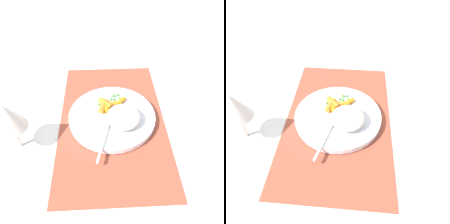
{
  "view_description": "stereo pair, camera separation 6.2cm",
  "coord_description": "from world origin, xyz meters",
  "views": [
    {
      "loc": [
        -0.44,
        0.02,
        0.49
      ],
      "look_at": [
        0.0,
        0.0,
        0.03
      ],
      "focal_mm": 35.56,
      "sensor_mm": 36.0,
      "label": 1
    },
    {
      "loc": [
        -0.44,
        -0.04,
        0.49
      ],
      "look_at": [
        0.0,
        0.0,
        0.03
      ],
      "focal_mm": 35.56,
      "sensor_mm": 36.0,
      "label": 2
    }
  ],
  "objects": [
    {
      "name": "plate",
      "position": [
        0.0,
        0.0,
        0.01
      ],
      "size": [
        0.25,
        0.25,
        0.02
      ],
      "primitive_type": "cylinder",
      "color": "white",
      "rests_on": "placemat"
    },
    {
      "name": "rice_mound",
      "position": [
        -0.03,
        -0.03,
        0.04
      ],
      "size": [
        0.09,
        0.09,
        0.04
      ],
      "primitive_type": "ellipsoid",
      "color": "beige",
      "rests_on": "plate"
    },
    {
      "name": "ground_plane",
      "position": [
        0.0,
        0.0,
        0.0
      ],
      "size": [
        2.4,
        2.4,
        0.0
      ],
      "primitive_type": "plane",
      "color": "white"
    },
    {
      "name": "placemat",
      "position": [
        0.0,
        0.0,
        0.0
      ],
      "size": [
        0.52,
        0.3,
        0.01
      ],
      "primitive_type": "cube",
      "color": "#9E4733",
      "rests_on": "ground_plane"
    },
    {
      "name": "pea_scatter",
      "position": [
        0.03,
        -0.02,
        0.03
      ],
      "size": [
        0.1,
        0.09,
        0.01
      ],
      "color": "green",
      "rests_on": "plate"
    },
    {
      "name": "carrot_portion",
      "position": [
        0.03,
        0.01,
        0.03
      ],
      "size": [
        0.07,
        0.09,
        0.02
      ],
      "color": "orange",
      "rests_on": "plate"
    },
    {
      "name": "wine_glass",
      "position": [
        -0.08,
        0.25,
        0.11
      ],
      "size": [
        0.08,
        0.08,
        0.15
      ],
      "color": "silver",
      "rests_on": "ground_plane"
    },
    {
      "name": "fork",
      "position": [
        -0.04,
        0.01,
        0.03
      ],
      "size": [
        0.2,
        0.06,
        0.01
      ],
      "color": "silver",
      "rests_on": "plate"
    }
  ]
}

